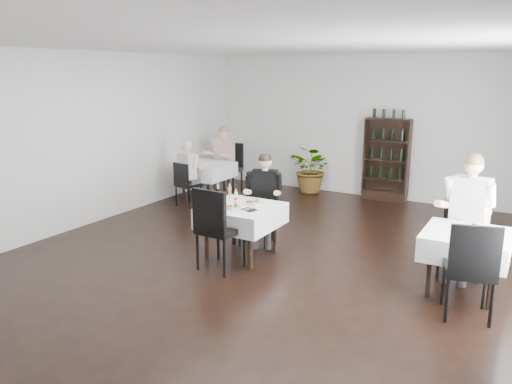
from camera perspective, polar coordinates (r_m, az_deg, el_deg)
room_shell at (r=6.88m, az=0.40°, el=3.97°), size 9.00×9.00×9.00m
wine_shelf at (r=10.74m, az=14.66°, el=3.50°), size 0.90×0.28×1.75m
main_table at (r=7.23m, az=-1.68°, el=-2.71°), size 1.03×1.03×0.77m
left_table at (r=10.55m, az=-5.73°, el=2.45°), size 0.98×0.98×0.77m
right_table at (r=6.57m, az=22.86°, el=-5.54°), size 0.98×0.98×0.77m
potted_tree at (r=11.21m, az=6.45°, el=2.63°), size 1.16×1.08×1.06m
main_chair_far at (r=7.84m, az=0.20°, el=-1.63°), size 0.57×0.57×1.04m
main_chair_near at (r=6.72m, az=-4.56°, el=-3.68°), size 0.56×0.57×1.16m
left_chair_far at (r=11.06m, az=-2.97°, el=3.10°), size 0.56×0.57×1.11m
left_chair_near at (r=10.05m, az=-8.06°, el=1.19°), size 0.47×0.48×0.90m
right_chair_far at (r=7.20m, az=22.49°, el=-3.88°), size 0.55×0.55×1.08m
right_chair_near at (r=5.87m, az=23.36°, el=-7.65°), size 0.62×0.63×1.12m
diner_main at (r=7.75m, az=0.94°, el=0.02°), size 0.62×0.66×1.44m
diner_left_far at (r=11.01m, az=-3.93°, el=4.28°), size 0.59×0.61×1.50m
diner_left_near at (r=10.04m, az=-7.54°, el=2.79°), size 0.56×0.59×1.35m
diner_right_far at (r=6.97m, az=23.03°, el=-1.59°), size 0.67×0.70×1.65m
plate_far at (r=7.27m, az=-0.34°, el=-1.25°), size 0.26×0.26×0.08m
plate_near at (r=7.03m, az=-2.87°, el=-1.78°), size 0.35×0.35×0.09m
pilsner_dark at (r=7.26m, az=-4.36°, el=-0.48°), size 0.07×0.07×0.29m
pilsner_lager at (r=7.37m, az=-3.03°, el=-0.28°), size 0.07×0.07×0.28m
coke_bottle at (r=7.30m, az=-2.30°, el=-0.64°), size 0.06×0.06×0.22m
napkin_cutlery at (r=6.97m, az=-0.81°, el=-2.01°), size 0.24×0.22×0.02m
pepper_mill at (r=6.53m, az=23.62°, el=-3.83°), size 0.06×0.06×0.11m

